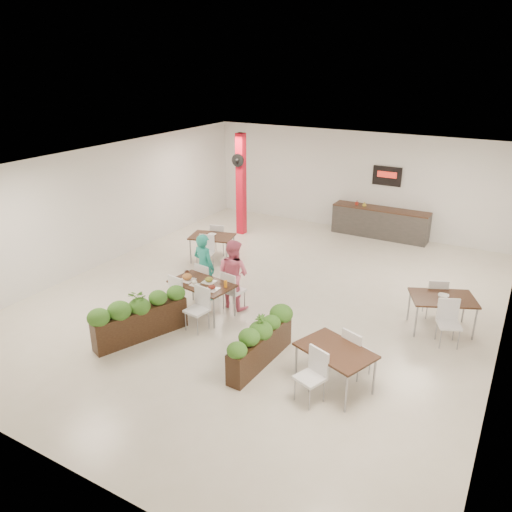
{
  "coord_description": "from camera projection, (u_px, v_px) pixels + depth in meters",
  "views": [
    {
      "loc": [
        5.02,
        -9.35,
        5.31
      ],
      "look_at": [
        -0.21,
        -0.15,
        1.1
      ],
      "focal_mm": 35.0,
      "sensor_mm": 36.0,
      "label": 1
    }
  ],
  "objects": [
    {
      "name": "diner_woman",
      "position": [
        233.0,
        274.0,
        11.19
      ],
      "size": [
        0.86,
        0.71,
        1.61
      ],
      "primitive_type": "imported",
      "rotation": [
        0.0,
        0.0,
        3.0
      ],
      "color": "pink",
      "rests_on": "ground"
    },
    {
      "name": "diner_man",
      "position": [
        204.0,
        267.0,
        11.56
      ],
      "size": [
        0.63,
        0.46,
        1.61
      ],
      "primitive_type": "imported",
      "rotation": [
        0.0,
        0.0,
        3.0
      ],
      "color": "teal",
      "rests_on": "ground"
    },
    {
      "name": "red_column",
      "position": [
        241.0,
        183.0,
        15.66
      ],
      "size": [
        0.4,
        0.41,
        3.2
      ],
      "color": "red",
      "rests_on": "ground"
    },
    {
      "name": "side_table_c",
      "position": [
        335.0,
        356.0,
        8.43
      ],
      "size": [
        1.47,
        1.66,
        0.92
      ],
      "rotation": [
        0.0,
        0.0,
        -0.36
      ],
      "color": "black",
      "rests_on": "ground"
    },
    {
      "name": "service_counter",
      "position": [
        380.0,
        222.0,
        15.75
      ],
      "size": [
        3.0,
        0.64,
        2.2
      ],
      "color": "#302D2B",
      "rests_on": "ground"
    },
    {
      "name": "planter_right",
      "position": [
        261.0,
        340.0,
        9.15
      ],
      "size": [
        0.47,
        1.93,
        1.01
      ],
      "rotation": [
        0.0,
        0.0,
        1.53
      ],
      "color": "black",
      "rests_on": "ground"
    },
    {
      "name": "side_table_a",
      "position": [
        212.0,
        240.0,
        13.79
      ],
      "size": [
        1.33,
        1.67,
        0.92
      ],
      "rotation": [
        0.0,
        0.0,
        0.26
      ],
      "color": "black",
      "rests_on": "ground"
    },
    {
      "name": "ground",
      "position": [
        267.0,
        299.0,
        11.82
      ],
      "size": [
        12.0,
        12.0,
        0.0
      ],
      "primitive_type": "plane",
      "color": "beige",
      "rests_on": "ground"
    },
    {
      "name": "planter_left",
      "position": [
        140.0,
        315.0,
        9.98
      ],
      "size": [
        1.04,
        1.96,
        1.09
      ],
      "rotation": [
        0.0,
        0.0,
        1.19
      ],
      "color": "black",
      "rests_on": "ground"
    },
    {
      "name": "main_table",
      "position": [
        202.0,
        287.0,
        10.91
      ],
      "size": [
        1.5,
        1.77,
        0.92
      ],
      "rotation": [
        0.0,
        0.0,
        -0.14
      ],
      "color": "black",
      "rests_on": "ground"
    },
    {
      "name": "side_table_b",
      "position": [
        442.0,
        302.0,
        10.26
      ],
      "size": [
        1.51,
        1.65,
        0.92
      ],
      "rotation": [
        0.0,
        0.0,
        0.42
      ],
      "color": "black",
      "rests_on": "ground"
    },
    {
      "name": "room_shell",
      "position": [
        268.0,
        218.0,
        11.08
      ],
      "size": [
        10.1,
        12.1,
        3.22
      ],
      "color": "white",
      "rests_on": "ground"
    }
  ]
}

